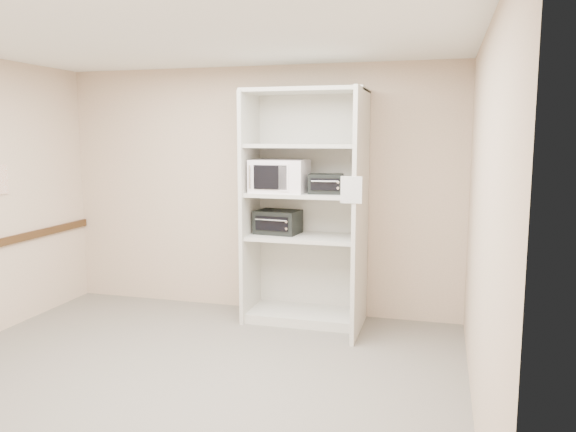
% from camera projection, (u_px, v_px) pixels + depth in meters
% --- Properties ---
extents(floor, '(4.50, 4.00, 0.01)m').
position_uv_depth(floor, '(180.00, 380.00, 4.52)').
color(floor, '#605C53').
rests_on(floor, ground).
extents(ceiling, '(4.50, 4.00, 0.01)m').
position_uv_depth(ceiling, '(170.00, 33.00, 4.14)').
color(ceiling, white).
extents(wall_back, '(4.50, 0.02, 2.70)m').
position_uv_depth(wall_back, '(257.00, 190.00, 6.24)').
color(wall_back, beige).
rests_on(wall_back, ground).
extents(wall_right, '(0.02, 4.00, 2.70)m').
position_uv_depth(wall_right, '(482.00, 226.00, 3.74)').
color(wall_right, beige).
rests_on(wall_right, ground).
extents(shelving_unit, '(1.24, 0.92, 2.42)m').
position_uv_depth(shelving_unit, '(309.00, 216.00, 5.81)').
color(shelving_unit, beige).
rests_on(shelving_unit, floor).
extents(microwave, '(0.57, 0.43, 0.34)m').
position_uv_depth(microwave, '(280.00, 176.00, 5.81)').
color(microwave, white).
rests_on(microwave, shelving_unit).
extents(toaster_oven_upper, '(0.37, 0.30, 0.20)m').
position_uv_depth(toaster_oven_upper, '(326.00, 184.00, 5.68)').
color(toaster_oven_upper, black).
rests_on(toaster_oven_upper, shelving_unit).
extents(toaster_oven_lower, '(0.48, 0.38, 0.25)m').
position_uv_depth(toaster_oven_lower, '(278.00, 222.00, 5.96)').
color(toaster_oven_lower, black).
rests_on(toaster_oven_lower, shelving_unit).
extents(paper_sign, '(0.19, 0.01, 0.24)m').
position_uv_depth(paper_sign, '(351.00, 190.00, 5.03)').
color(paper_sign, white).
rests_on(paper_sign, shelving_unit).
extents(wall_poster, '(0.01, 0.21, 0.30)m').
position_uv_depth(wall_poster, '(0.00, 180.00, 5.54)').
color(wall_poster, white).
rests_on(wall_poster, wall_left).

